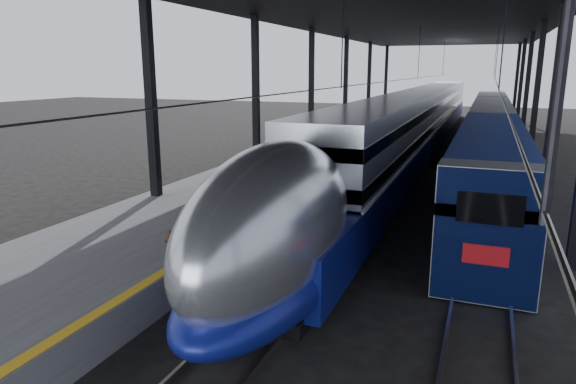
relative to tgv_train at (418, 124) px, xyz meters
The scene contains 8 objects.
ground 26.62m from the tgv_train, 94.32° to the right, with size 160.00×160.00×0.00m, color black.
platform 8.64m from the tgv_train, 130.40° to the right, with size 6.00×80.00×1.00m, color #4C4C4F.
yellow_strip 7.09m from the tgv_train, 112.68° to the right, with size 0.30×80.00×0.01m, color gold.
rails 7.22m from the tgv_train, 68.85° to the right, with size 6.52×80.00×0.16m.
canopy 9.52m from the tgv_train, 90.88° to the right, with size 18.00×75.00×9.47m.
tgv_train is the anchor object (origin of this frame).
second_train 5.35m from the tgv_train, 20.66° to the left, with size 2.69×56.05×3.70m.
child 27.81m from the tgv_train, 96.18° to the right, with size 0.32×0.21×0.87m, color #492C18.
Camera 1 is at (6.74, -12.31, 6.09)m, focal length 32.00 mm.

